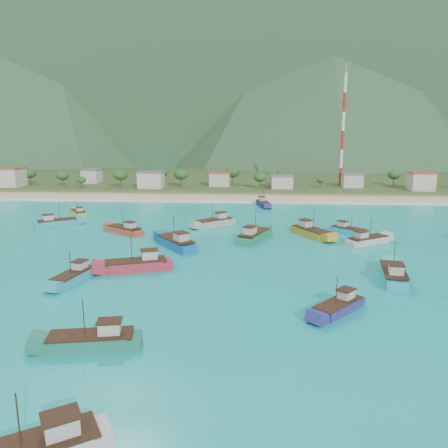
# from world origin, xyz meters

# --- Properties ---
(ground) EXTENTS (600.00, 600.00, 0.00)m
(ground) POSITION_xyz_m (0.00, 0.00, 0.00)
(ground) COLOR #0D9089
(ground) RESTS_ON ground
(beach) EXTENTS (400.00, 18.00, 1.20)m
(beach) POSITION_xyz_m (0.00, 79.00, 0.00)
(beach) COLOR beige
(beach) RESTS_ON ground
(land) EXTENTS (400.00, 110.00, 2.40)m
(land) POSITION_xyz_m (0.00, 140.00, 0.00)
(land) COLOR #385123
(land) RESTS_ON ground
(surf_line) EXTENTS (400.00, 2.50, 0.08)m
(surf_line) POSITION_xyz_m (0.00, 69.50, 0.00)
(surf_line) COLOR white
(surf_line) RESTS_ON ground
(mountains) EXTENTS (1520.00, 440.00, 260.00)m
(mountains) POSITION_xyz_m (-18.31, 403.81, 106.83)
(mountains) COLOR slate
(mountains) RESTS_ON ground
(village) EXTENTS (207.65, 25.32, 7.59)m
(village) POSITION_xyz_m (0.31, 100.47, 4.64)
(village) COLOR beige
(village) RESTS_ON ground
(vegetation) EXTENTS (279.45, 25.73, 8.98)m
(vegetation) POSITION_xyz_m (-1.54, 103.29, 5.27)
(vegetation) COLOR #235623
(vegetation) RESTS_ON ground
(radio_tower) EXTENTS (1.20, 1.20, 46.54)m
(radio_tower) POSITION_xyz_m (46.91, 108.00, 24.87)
(radio_tower) COLOR red
(radio_tower) RESTS_ON ground
(boat_0) EXTENTS (9.13, 12.05, 7.05)m
(boat_0) POSITION_xyz_m (23.76, 19.58, 0.89)
(boat_0) COLOR #C08824
(boat_0) RESTS_ON ground
(boat_1) EXTENTS (8.85, 8.58, 5.63)m
(boat_1) POSITION_xyz_m (33.34, 23.21, 0.63)
(boat_1) COLOR #14A5B9
(boat_1) RESTS_ON ground
(boat_3) EXTENTS (4.84, 10.27, 5.84)m
(boat_3) POSITION_xyz_m (-19.50, -15.49, 0.67)
(boat_3) COLOR teal
(boat_3) RESTS_ON ground
(boat_4) EXTENTS (7.99, 12.62, 7.19)m
(boat_4) POSITION_xyz_m (10.23, 14.52, 0.91)
(boat_4) COLOR #197D55
(boat_4) RESTS_ON ground
(boat_5) EXTENTS (12.55, 7.40, 7.12)m
(boat_5) POSITION_xyz_m (-10.45, -9.20, 0.90)
(boat_5) COLOR #A62937
(boat_5) RESTS_ON ground
(boat_7) EXTENTS (11.11, 5.14, 6.33)m
(boat_7) POSITION_xyz_m (-7.91, -37.82, 0.76)
(boat_7) COLOR #1F6D5A
(boat_7) RESTS_ON ground
(boat_10) EXTENTS (5.43, 12.04, 6.87)m
(boat_10) POSITION_xyz_m (33.65, -11.48, 0.86)
(boat_10) COLOR teal
(boat_10) RESTS_ON ground
(boat_12) EXTENTS (10.45, 8.41, 6.20)m
(boat_12) POSITION_xyz_m (-21.21, 19.28, 0.73)
(boat_12) COLOR #B53F29
(boat_12) RESTS_ON ground
(boat_14) EXTENTS (10.71, 8.60, 6.35)m
(boat_14) POSITION_xyz_m (-41.91, 26.68, 0.76)
(boat_14) COLOR teal
(boat_14) RESTS_ON ground
(boat_15) EXTENTS (7.06, 8.23, 4.98)m
(boat_15) POSITION_xyz_m (-42.62, 42.77, 0.51)
(boat_15) COLOR gold
(boat_15) RESTS_ON ground
(boat_18) EXTENTS (10.68, 10.08, 6.71)m
(boat_18) POSITION_xyz_m (-0.14, 29.79, 0.83)
(boat_18) COLOR #A39C93
(boat_18) RESTS_ON ground
(boat_20) EXTENTS (5.08, 10.40, 5.90)m
(boat_20) POSITION_xyz_m (13.16, 62.20, 0.68)
(boat_20) COLOR navy
(boat_20) RESTS_ON ground
(boat_21) EXTENTS (10.54, 12.13, 7.37)m
(boat_21) POSITION_xyz_m (-6.38, 6.93, 0.95)
(boat_21) COLOR #13599E
(boat_21) RESTS_ON ground
(boat_23) EXTENTS (8.46, 8.99, 5.64)m
(boat_23) POSITION_xyz_m (22.10, -25.37, 0.63)
(boat_23) COLOR navy
(boat_23) RESTS_ON ground
(boat_24) EXTENTS (10.41, 8.17, 6.14)m
(boat_24) POSITION_xyz_m (35.34, 12.92, 0.72)
(boat_24) COLOR #BCB2AA
(boat_24) RESTS_ON ground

